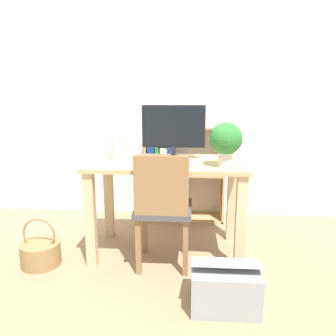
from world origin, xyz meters
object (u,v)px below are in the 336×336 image
chair (163,206)px  bookshelf (171,180)px  basket (41,252)px  potted_plant (226,141)px  monitor (174,129)px  vase (118,147)px  storage_box (225,286)px  keyboard (175,162)px

chair → bookshelf: 0.98m
chair → basket: 0.97m
potted_plant → bookshelf: potted_plant is taller
monitor → basket: size_ratio=1.35×
vase → storage_box: bearing=-43.9°
bookshelf → basket: size_ratio=2.58×
chair → storage_box: 0.67m
storage_box → bookshelf: bearing=105.9°
bookshelf → storage_box: size_ratio=2.33×
monitor → vase: (-0.43, -0.04, -0.14)m
potted_plant → bookshelf: 1.10m
storage_box → keyboard: bearing=116.8°
basket → storage_box: 1.36m
vase → chair: bearing=-40.4°
vase → storage_box: vase is taller
potted_plant → bookshelf: bearing=116.4°
keyboard → storage_box: 0.95m
bookshelf → vase: bearing=-119.8°
monitor → bookshelf: size_ratio=0.52×
chair → keyboard: bearing=68.7°
monitor → chair: 0.62m
monitor → keyboard: size_ratio=1.19×
keyboard → chair: (-0.07, -0.22, -0.28)m
keyboard → bookshelf: bookshelf is taller
keyboard → vase: (-0.45, 0.11, 0.09)m
basket → keyboard: bearing=13.9°
bookshelf → monitor: bearing=-85.0°
basket → vase: bearing=33.6°
monitor → potted_plant: 0.45m
keyboard → basket: bearing=-166.1°
potted_plant → storage_box: size_ratio=0.77×
monitor → vase: bearing=-175.4°
monitor → bookshelf: bearing=95.0°
chair → storage_box: bearing=-49.3°
vase → potted_plant: (0.81, -0.21, 0.08)m
basket → bookshelf: bearing=48.2°
monitor → vase: monitor is taller
monitor → vase: size_ratio=2.16×
chair → basket: size_ratio=2.34×
keyboard → vase: vase is taller
keyboard → bookshelf: bearing=95.7°
monitor → storage_box: bearing=-66.1°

